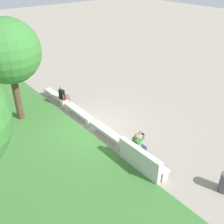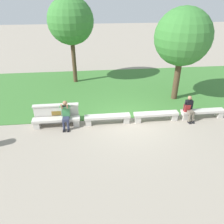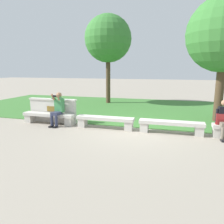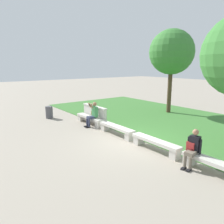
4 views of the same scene
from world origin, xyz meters
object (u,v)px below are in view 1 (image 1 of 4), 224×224
bench_far (56,96)px  bench_main (145,160)px  bench_near (108,133)px  person_photographer (139,145)px  bench_mid (79,113)px  tree_behind_wall (8,52)px  backpack (64,97)px  person_distant (64,95)px

bench_far → bench_main: bearing=180.0°
bench_near → person_photographer: size_ratio=1.69×
bench_main → bench_far: same height
bench_mid → tree_behind_wall: (1.86, 2.41, 3.28)m
bench_near → bench_mid: 2.44m
bench_near → backpack: size_ratio=5.20×
backpack → tree_behind_wall: size_ratio=0.08×
bench_near → bench_mid: (2.44, 0.00, 0.00)m
bench_near → backpack: bearing=-0.2°
person_distant → backpack: (-0.09, 0.05, -0.05)m
backpack → person_distant: bearing=-29.3°
bench_mid → person_distant: size_ratio=1.77×
backpack → tree_behind_wall: 3.84m
bench_main → bench_mid: same height
bench_mid → bench_far: same height
bench_main → person_photographer: size_ratio=1.69×
backpack → tree_behind_wall: bearing=82.7°
backpack → bench_near: bearing=179.8°
bench_main → bench_mid: 4.88m
bench_main → bench_mid: bearing=0.0°
person_distant → tree_behind_wall: 3.83m
bench_main → backpack: size_ratio=5.20×
person_photographer → bench_main: bearing=170.9°
bench_main → bench_near: size_ratio=1.00×
bench_mid → person_photographer: bearing=-179.0°
bench_main → bench_far: size_ratio=1.00×
bench_mid → person_photographer: person_photographer is taller
person_distant → backpack: 0.12m
bench_main → backpack: bearing=-0.1°
bench_mid → person_distant: bearing=-2.3°
bench_far → backpack: size_ratio=5.20×
bench_mid → person_photographer: (-4.39, -0.08, 0.43)m
bench_main → bench_mid: size_ratio=1.00×
bench_mid → backpack: backpack is taller
bench_main → person_distant: (6.52, -0.07, 0.36)m
bench_main → bench_near: (2.44, 0.00, 0.00)m
bench_main → bench_far: 7.31m
bench_far → tree_behind_wall: tree_behind_wall is taller
bench_far → person_distant: 0.88m
bench_near → bench_far: bearing=0.0°
bench_near → person_photographer: 2.00m
bench_near → person_photographer: person_photographer is taller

